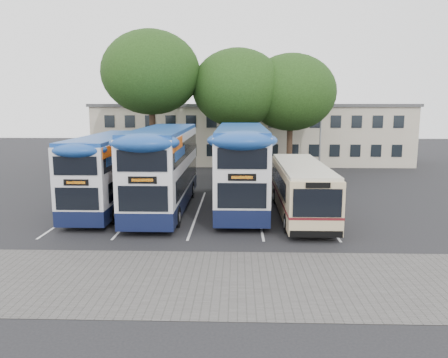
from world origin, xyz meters
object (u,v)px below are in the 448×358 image
object	(u,v)px
tree_mid	(238,88)
bus_dd_left	(109,169)
tree_left	(151,73)
bus_dd_mid	(164,165)
bus_dd_right	(241,163)
lamp_post	(321,116)
bus_single	(301,186)
tree_right	(291,93)

from	to	relation	value
tree_mid	bus_dd_left	bearing A→B (deg)	-122.53
tree_left	tree_mid	xyz separation A→B (m)	(7.07, 1.04, -1.20)
tree_left	bus_dd_mid	bearing A→B (deg)	-75.95
tree_mid	bus_dd_right	world-z (taller)	tree_mid
bus_dd_left	bus_dd_right	size ratio (longest dim) A/B	0.90
tree_mid	bus_dd_right	distance (m)	12.31
lamp_post	bus_single	world-z (taller)	lamp_post
bus_single	tree_right	bearing A→B (deg)	86.01
tree_left	bus_single	world-z (taller)	tree_left
lamp_post	bus_dd_mid	bearing A→B (deg)	-129.23
tree_left	tree_mid	distance (m)	7.25
tree_left	bus_single	size ratio (longest dim) A/B	1.23
tree_mid	bus_dd_left	distance (m)	15.06
tree_mid	tree_right	bearing A→B (deg)	10.04
tree_right	tree_left	bearing A→B (deg)	-170.99
tree_right	bus_dd_mid	world-z (taller)	tree_right
tree_left	bus_dd_left	size ratio (longest dim) A/B	1.16
tree_left	bus_dd_mid	distance (m)	12.91
bus_dd_left	tree_left	bearing A→B (deg)	87.11
tree_right	bus_single	distance (m)	15.20
lamp_post	bus_dd_right	world-z (taller)	lamp_post
bus_dd_mid	bus_single	distance (m)	8.01
lamp_post	bus_dd_left	distance (m)	20.95
bus_dd_left	tree_right	bearing A→B (deg)	46.35
tree_left	bus_single	distance (m)	17.71
bus_dd_left	bus_single	xyz separation A→B (m)	(11.18, -1.39, -0.73)
bus_dd_right	bus_single	bearing A→B (deg)	-31.14
lamp_post	tree_left	bearing A→B (deg)	-166.97
bus_dd_mid	bus_single	world-z (taller)	bus_dd_mid
lamp_post	tree_right	distance (m)	3.90
bus_dd_left	bus_dd_mid	distance (m)	3.33
lamp_post	tree_right	world-z (taller)	tree_right
tree_left	bus_dd_right	bearing A→B (deg)	-54.66
bus_dd_left	tree_mid	bearing A→B (deg)	57.47
lamp_post	tree_right	size ratio (longest dim) A/B	0.87
lamp_post	bus_dd_mid	distance (m)	18.78
bus_dd_mid	bus_single	size ratio (longest dim) A/B	1.17
bus_dd_mid	bus_dd_right	size ratio (longest dim) A/B	0.99
bus_single	bus_dd_right	bearing A→B (deg)	148.86
bus_dd_mid	bus_single	bearing A→B (deg)	-8.98
tree_mid	bus_single	xyz separation A→B (m)	(3.56, -13.34, -5.82)
bus_dd_right	tree_left	bearing A→B (deg)	125.34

